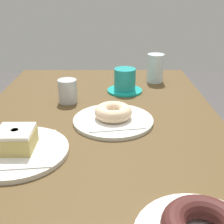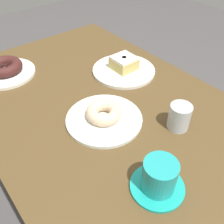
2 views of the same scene
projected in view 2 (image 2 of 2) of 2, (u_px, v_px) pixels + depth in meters
ground_plane at (110, 217)px, 1.25m from camera, size 6.00×6.00×0.00m
table at (109, 133)px, 0.86m from camera, size 1.15×0.71×0.70m
plate_sugar_ring at (104, 119)px, 0.74m from camera, size 0.22×0.22×0.01m
napkin_sugar_ring at (104, 117)px, 0.74m from camera, size 0.17×0.17×0.00m
donut_sugar_ring at (104, 112)px, 0.73m from camera, size 0.10×0.10×0.04m
plate_chocolate_ring at (7, 73)px, 0.93m from camera, size 0.21×0.21×0.01m
napkin_chocolate_ring at (6, 72)px, 0.93m from camera, size 0.20×0.20×0.00m
donut_chocolate_ring at (4, 67)px, 0.91m from camera, size 0.13×0.13×0.04m
plate_glazed_square at (124, 70)px, 0.95m from camera, size 0.23×0.23×0.01m
napkin_glazed_square at (124, 69)px, 0.94m from camera, size 0.18×0.18×0.00m
donut_glazed_square at (124, 63)px, 0.92m from camera, size 0.08×0.08×0.05m
coffee_cup at (159, 178)px, 0.55m from camera, size 0.13×0.13×0.08m
sugar_jar at (179, 117)px, 0.70m from camera, size 0.06×0.06×0.08m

